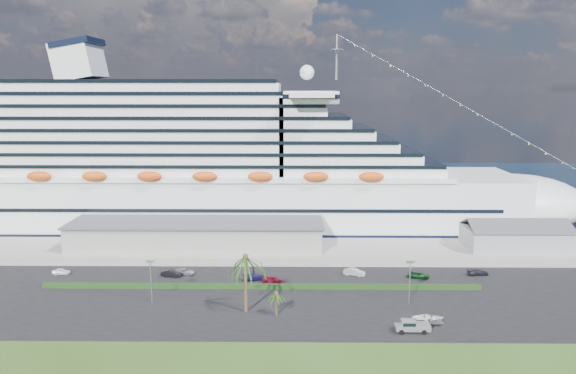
{
  "coord_description": "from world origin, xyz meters",
  "views": [
    {
      "loc": [
        -1.38,
        -91.23,
        39.68
      ],
      "look_at": [
        -2.76,
        30.0,
        18.35
      ],
      "focal_mm": 35.0,
      "sensor_mm": 36.0,
      "label": 1
    }
  ],
  "objects_px": {
    "pickup_truck": "(412,326)",
    "boat_trailer": "(428,319)",
    "cruise_ship": "(222,172)",
    "parked_car_3": "(255,276)"
  },
  "relations": [
    {
      "from": "parked_car_3",
      "to": "boat_trailer",
      "type": "bearing_deg",
      "value": -145.38
    },
    {
      "from": "cruise_ship",
      "to": "pickup_truck",
      "type": "height_order",
      "value": "cruise_ship"
    },
    {
      "from": "parked_car_3",
      "to": "cruise_ship",
      "type": "bearing_deg",
      "value": -3.64
    },
    {
      "from": "boat_trailer",
      "to": "pickup_truck",
      "type": "bearing_deg",
      "value": -140.46
    },
    {
      "from": "cruise_ship",
      "to": "pickup_truck",
      "type": "distance_m",
      "value": 80.32
    },
    {
      "from": "parked_car_3",
      "to": "pickup_truck",
      "type": "height_order",
      "value": "pickup_truck"
    },
    {
      "from": "cruise_ship",
      "to": "pickup_truck",
      "type": "bearing_deg",
      "value": -59.87
    },
    {
      "from": "pickup_truck",
      "to": "boat_trailer",
      "type": "relative_size",
      "value": 0.92
    },
    {
      "from": "cruise_ship",
      "to": "parked_car_3",
      "type": "relative_size",
      "value": 37.27
    },
    {
      "from": "pickup_truck",
      "to": "boat_trailer",
      "type": "height_order",
      "value": "pickup_truck"
    }
  ]
}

